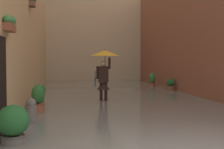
% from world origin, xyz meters
% --- Properties ---
extents(ground_plane, '(60.00, 60.00, 0.00)m').
position_xyz_m(ground_plane, '(0.00, -9.24, 0.00)').
color(ground_plane, slate).
extents(flood_water, '(7.67, 24.49, 0.13)m').
position_xyz_m(flood_water, '(0.00, -9.24, 0.07)').
color(flood_water, slate).
rests_on(flood_water, ground_plane).
extents(person_wading, '(1.10, 1.10, 2.12)m').
position_xyz_m(person_wading, '(0.62, -7.36, 1.52)').
color(person_wading, '#2D2319').
rests_on(person_wading, ground_plane).
extents(potted_plant_far_right, '(0.62, 0.62, 0.86)m').
position_xyz_m(potted_plant_far_right, '(3.07, -1.47, 0.48)').
color(potted_plant_far_right, '#66605B').
rests_on(potted_plant_far_right, ground_plane).
extents(potted_plant_far_left, '(0.41, 0.41, 0.72)m').
position_xyz_m(potted_plant_far_left, '(-3.16, -10.79, 0.38)').
color(potted_plant_far_left, '#9E563D').
rests_on(potted_plant_far_left, ground_plane).
extents(potted_plant_near_right, '(0.45, 0.45, 0.77)m').
position_xyz_m(potted_plant_near_right, '(3.01, -7.15, 0.46)').
color(potted_plant_near_right, '#66605B').
rests_on(potted_plant_near_right, ground_plane).
extents(potted_plant_mid_left, '(0.36, 0.36, 0.88)m').
position_xyz_m(potted_plant_mid_left, '(-2.91, -13.31, 0.47)').
color(potted_plant_mid_left, '#9E563D').
rests_on(potted_plant_mid_left, ground_plane).
extents(potted_plant_mid_right, '(0.39, 0.39, 0.96)m').
position_xyz_m(potted_plant_mid_right, '(2.89, -5.02, 0.50)').
color(potted_plant_mid_right, '#9E563D').
rests_on(potted_plant_mid_right, ground_plane).
extents(mooring_bollard, '(0.28, 0.28, 0.76)m').
position_xyz_m(mooring_bollard, '(2.93, -3.36, 0.38)').
color(mooring_bollard, slate).
rests_on(mooring_bollard, ground_plane).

